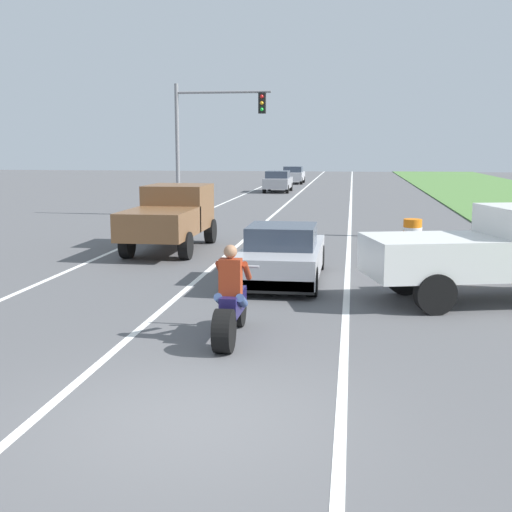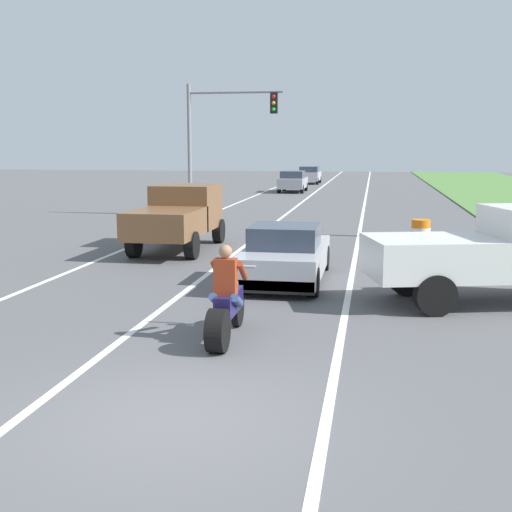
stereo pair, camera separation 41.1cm
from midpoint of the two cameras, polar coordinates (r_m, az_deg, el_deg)
name	(u,v)px [view 2 (the right image)]	position (r m, az deg, el deg)	size (l,w,h in m)	color
ground_plane	(172,419)	(8.10, -5.75, -13.79)	(160.00, 160.00, 0.00)	#565659
lane_stripe_left_solid	(190,222)	(28.34, -5.29, 2.92)	(0.14, 120.00, 0.01)	white
lane_stripe_right_solid	(361,226)	(27.34, 9.44, 2.59)	(0.14, 120.00, 0.01)	white
lane_stripe_centre_dashed	(273,224)	(27.61, 1.94, 2.78)	(0.14, 120.00, 0.01)	white
motorcycle_with_rider	(226,306)	(10.89, -1.54, -4.36)	(0.70, 2.21, 1.62)	black
sports_car_silver	(286,255)	(15.75, 3.31, 0.05)	(1.84, 4.30, 1.37)	#B7B7BC
pickup_truck_left_lane_brown	(178,215)	(20.64, -6.15, 3.57)	(2.02, 4.80, 1.98)	brown
pickup_truck_right_shoulder_white	(499,250)	(14.39, 20.99, 0.47)	(5.14, 3.14, 1.98)	silver
traffic_light_mast_near	(218,129)	(30.59, -2.93, 10.89)	(4.41, 0.34, 6.00)	gray
construction_barrel_nearest	(461,259)	(16.82, 17.92, -0.22)	(0.58, 0.58, 1.00)	orange
construction_barrel_mid	(420,236)	(20.81, 14.55, 1.70)	(0.58, 0.58, 1.00)	orange
distant_car_far_ahead	(293,181)	(47.30, 3.45, 6.46)	(1.80, 4.00, 1.50)	#99999E
distant_car_further_ahead	(309,175)	(58.27, 4.84, 6.99)	(1.80, 4.00, 1.50)	#B2B2B7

